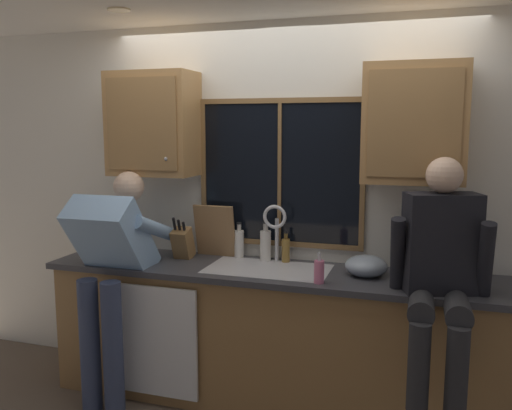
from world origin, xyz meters
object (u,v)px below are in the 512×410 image
soap_dispenser (319,271)px  bottle_green_glass (286,250)px  person_sitting_on_counter (441,264)px  knife_block (183,243)px  bottle_tall_clear (266,245)px  person_standing (112,264)px  bottle_amber_small (239,243)px  mixing_bowl (366,266)px  cutting_board (215,231)px

soap_dispenser → bottle_green_glass: 0.53m
person_sitting_on_counter → knife_block: bearing=168.2°
bottle_green_glass → bottle_tall_clear: 0.15m
person_sitting_on_counter → bottle_tall_clear: size_ratio=4.58×
person_standing → knife_block: size_ratio=4.79×
knife_block → bottle_amber_small: knife_block is taller
soap_dispenser → bottle_green_glass: bottle_green_glass is taller
mixing_bowl → bottle_tall_clear: size_ratio=0.97×
bottle_green_glass → bottle_tall_clear: (-0.14, -0.00, 0.03)m
person_standing → knife_block: (0.33, 0.39, 0.07)m
knife_block → bottle_green_glass: size_ratio=1.50×
soap_dispenser → bottle_green_glass: size_ratio=0.90×
cutting_board → mixing_bowl: 1.11m
knife_block → cutting_board: 0.24m
person_standing → bottle_tall_clear: size_ratio=5.60×
mixing_bowl → bottle_green_glass: bearing=163.4°
person_standing → bottle_green_glass: bearing=26.0°
soap_dispenser → bottle_tall_clear: bearing=137.5°
mixing_bowl → bottle_amber_small: size_ratio=1.05×
knife_block → bottle_tall_clear: size_ratio=1.17×
person_sitting_on_counter → person_standing: bearing=-179.1°
knife_block → soap_dispenser: 1.08m
soap_dispenser → bottle_tall_clear: 0.62m
knife_block → bottle_green_glass: 0.73m
bottle_tall_clear → bottle_green_glass: bearing=1.8°
bottle_amber_small → knife_block: bearing=-157.9°
cutting_board → soap_dispenser: cutting_board is taller
mixing_bowl → bottle_amber_small: bottle_amber_small is taller
person_sitting_on_counter → bottle_tall_clear: (-1.13, 0.47, -0.07)m
cutting_board → mixing_bowl: (1.08, -0.17, -0.13)m
person_sitting_on_counter → bottle_green_glass: 1.10m
mixing_bowl → bottle_green_glass: bottle_green_glass is taller
knife_block → bottle_amber_small: (0.37, 0.15, -0.00)m
soap_dispenser → person_standing: bearing=-176.3°
cutting_board → soap_dispenser: 0.95m
bottle_amber_small → person_sitting_on_counter: bearing=-20.7°
cutting_board → bottle_green_glass: (0.52, -0.00, -0.10)m
mixing_bowl → bottle_amber_small: 0.93m
bottle_tall_clear → person_sitting_on_counter: bearing=-22.6°
mixing_bowl → bottle_green_glass: (-0.56, 0.17, 0.03)m
person_sitting_on_counter → soap_dispenser: person_sitting_on_counter is taller
cutting_board → bottle_tall_clear: 0.39m
mixing_bowl → bottle_amber_small: (-0.91, 0.20, 0.04)m
bottle_amber_small → bottle_tall_clear: bearing=-9.4°
soap_dispenser → knife_block: bearing=163.6°
cutting_board → person_sitting_on_counter: bearing=-17.6°
person_sitting_on_counter → cutting_board: person_sitting_on_counter is taller
bottle_green_glass → bottle_tall_clear: bearing=-178.2°
bottle_tall_clear → knife_block: bearing=-168.6°
knife_block → cutting_board: bearing=32.5°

